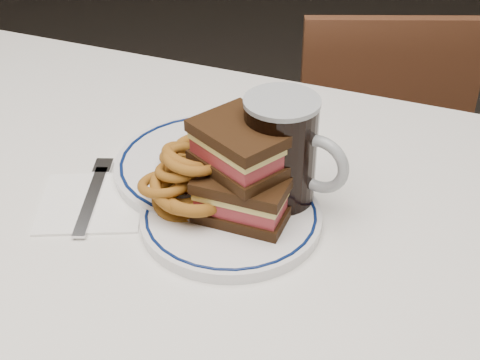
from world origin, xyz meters
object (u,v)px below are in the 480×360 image
at_px(reuben_sandwich, 244,170).
at_px(beer_mug, 282,155).
at_px(chair_far, 370,148).
at_px(far_plate, 211,166).
at_px(main_plate, 231,217).

distance_m(reuben_sandwich, beer_mug, 0.06).
xyz_separation_m(chair_far, beer_mug, (-0.00, -0.69, 0.39)).
xyz_separation_m(chair_far, far_plate, (-0.12, -0.65, 0.32)).
bearing_deg(far_plate, chair_far, 79.30).
distance_m(main_plate, far_plate, 0.12).
bearing_deg(chair_far, beer_mug, -90.17).
relative_size(main_plate, beer_mug, 1.47).
bearing_deg(far_plate, reuben_sandwich, -44.95).
height_order(chair_far, reuben_sandwich, reuben_sandwich).
bearing_deg(far_plate, beer_mug, -18.43).
relative_size(reuben_sandwich, beer_mug, 0.90).
distance_m(chair_far, main_plate, 0.82).
bearing_deg(beer_mug, far_plate, 161.57).
xyz_separation_m(chair_far, main_plate, (-0.05, -0.75, 0.32)).
height_order(chair_far, main_plate, chair_far).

